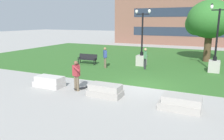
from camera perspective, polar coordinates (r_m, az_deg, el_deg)
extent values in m
plane|color=#A3A09B|center=(13.10, 8.11, -4.47)|extent=(140.00, 140.00, 0.00)
cube|color=#336628|center=(22.63, 15.57, 2.47)|extent=(40.00, 20.00, 0.02)
cube|color=#BCB7B2|center=(13.57, -16.10, -3.54)|extent=(1.80, 0.90, 0.32)
cube|color=beige|center=(13.45, -15.98, -2.27)|extent=(1.66, 0.83, 0.32)
cube|color=#9E9991|center=(11.45, -1.82, -6.04)|extent=(1.80, 0.90, 0.32)
cube|color=#A6A098|center=(11.34, -1.76, -4.52)|extent=(1.66, 0.83, 0.32)
cube|color=#9E9991|center=(10.20, 17.16, -9.02)|extent=(1.80, 0.90, 0.32)
cube|color=#A6A098|center=(10.08, 17.75, -7.38)|extent=(1.66, 0.83, 0.32)
cylinder|color=brown|center=(12.46, -9.52, -3.35)|extent=(0.15, 0.15, 0.86)
cylinder|color=brown|center=(12.31, -8.93, -3.53)|extent=(0.15, 0.15, 0.86)
cube|color=maroon|center=(12.21, -9.35, -0.15)|extent=(0.45, 0.35, 0.60)
cylinder|color=maroon|center=(12.57, -9.48, 1.10)|extent=(0.55, 0.25, 0.31)
cylinder|color=maroon|center=(11.77, -9.27, 0.32)|extent=(0.55, 0.25, 0.31)
sphere|color=brown|center=(12.12, -9.42, 1.88)|extent=(0.22, 0.22, 0.22)
cube|color=black|center=(12.68, -7.80, -4.64)|extent=(0.53, 0.81, 0.02)
cube|color=black|center=(12.90, -6.10, -4.19)|extent=(0.23, 0.19, 0.06)
cube|color=black|center=(12.46, -9.57, -4.92)|extent=(0.23, 0.19, 0.06)
cylinder|color=silver|center=(12.90, -7.22, -4.59)|extent=(0.05, 0.06, 0.06)
cylinder|color=silver|center=(12.72, -6.69, -4.82)|extent=(0.05, 0.06, 0.06)
cylinder|color=silver|center=(12.68, -8.90, -4.95)|extent=(0.05, 0.06, 0.06)
cylinder|color=silver|center=(12.50, -8.39, -5.19)|extent=(0.05, 0.06, 0.06)
cube|color=black|center=(19.80, -6.58, 2.77)|extent=(1.82, 0.51, 0.05)
cube|color=black|center=(19.98, -6.25, 3.54)|extent=(1.80, 0.19, 0.46)
cube|color=black|center=(20.21, -8.67, 3.25)|extent=(0.07, 0.40, 0.04)
cube|color=black|center=(19.39, -4.42, 2.97)|extent=(0.07, 0.40, 0.04)
cylinder|color=black|center=(20.11, -8.78, 2.19)|extent=(0.07, 0.07, 0.41)
cylinder|color=black|center=(19.33, -4.73, 1.87)|extent=(0.07, 0.07, 0.41)
cylinder|color=black|center=(20.38, -8.31, 2.34)|extent=(0.07, 0.07, 0.41)
cylinder|color=black|center=(19.61, -4.30, 2.03)|extent=(0.07, 0.07, 0.41)
cube|color=#ADA89E|center=(18.30, 25.10, 0.87)|extent=(0.80, 0.80, 0.90)
cylinder|color=black|center=(18.20, 25.27, 2.72)|extent=(0.28, 0.28, 0.30)
cylinder|color=black|center=(18.01, 25.80, 8.19)|extent=(0.14, 0.14, 3.79)
cube|color=black|center=(18.00, 26.36, 13.89)|extent=(1.10, 0.08, 0.08)
ellipsoid|color=white|center=(18.02, 24.63, 14.81)|extent=(0.22, 0.22, 0.36)
cone|color=black|center=(18.03, 24.69, 15.43)|extent=(0.20, 0.20, 0.13)
cube|color=#ADA89E|center=(19.23, 7.70, 2.48)|extent=(0.80, 0.80, 0.90)
cylinder|color=black|center=(19.14, 7.75, 4.25)|extent=(0.28, 0.28, 0.30)
cylinder|color=black|center=(18.97, 7.90, 9.15)|extent=(0.14, 0.14, 3.58)
cube|color=black|center=(18.95, 8.06, 14.25)|extent=(1.10, 0.08, 0.08)
ellipsoid|color=white|center=(19.12, 6.45, 15.00)|extent=(0.22, 0.22, 0.36)
cone|color=black|center=(19.13, 6.46, 15.58)|extent=(0.20, 0.20, 0.13)
ellipsoid|color=white|center=(18.80, 9.74, 14.94)|extent=(0.22, 0.22, 0.36)
cone|color=black|center=(18.81, 9.76, 15.54)|extent=(0.20, 0.20, 0.13)
cylinder|color=#4C3823|center=(22.84, 23.69, 5.59)|extent=(0.65, 0.65, 2.84)
ellipsoid|color=#2D6B28|center=(22.72, 24.28, 12.01)|extent=(4.15, 4.15, 3.53)
sphere|color=#2D6B28|center=(23.19, 21.34, 11.22)|extent=(2.28, 2.28, 2.28)
sphere|color=#2D6B28|center=(22.31, 27.02, 12.30)|extent=(2.07, 2.07, 2.07)
cylinder|color=brown|center=(18.03, -1.74, 1.85)|extent=(0.15, 0.15, 0.86)
cylinder|color=brown|center=(18.22, -1.88, 1.96)|extent=(0.15, 0.15, 0.86)
cube|color=#334784|center=(18.01, -1.83, 4.19)|extent=(0.44, 0.46, 0.60)
cylinder|color=#334784|center=(17.80, -1.56, 4.18)|extent=(0.21, 0.22, 0.56)
cylinder|color=#334784|center=(18.21, -2.09, 4.37)|extent=(0.21, 0.22, 0.56)
sphere|color=#9E7051|center=(17.95, -1.84, 5.58)|extent=(0.22, 0.22, 0.22)
cylinder|color=#28282D|center=(17.96, 8.63, 1.66)|extent=(0.15, 0.15, 0.86)
cylinder|color=#28282D|center=(17.76, 8.60, 1.54)|extent=(0.15, 0.15, 0.86)
cube|color=#3D7047|center=(17.74, 8.69, 3.92)|extent=(0.33, 0.45, 0.60)
cylinder|color=#3D7047|center=(18.06, 8.79, 4.17)|extent=(0.15, 0.25, 0.56)
cylinder|color=#3D7047|center=(17.41, 8.60, 3.87)|extent=(0.15, 0.25, 0.56)
sphere|color=tan|center=(17.68, 8.74, 5.33)|extent=(0.22, 0.22, 0.22)
cube|color=brown|center=(36.62, 22.83, 14.97)|extent=(28.74, 1.00, 11.83)
cube|color=#232D3D|center=(36.08, 22.28, 9.14)|extent=(21.56, 0.03, 1.40)
cube|color=#232D3D|center=(36.07, 22.69, 13.89)|extent=(21.56, 0.03, 1.40)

